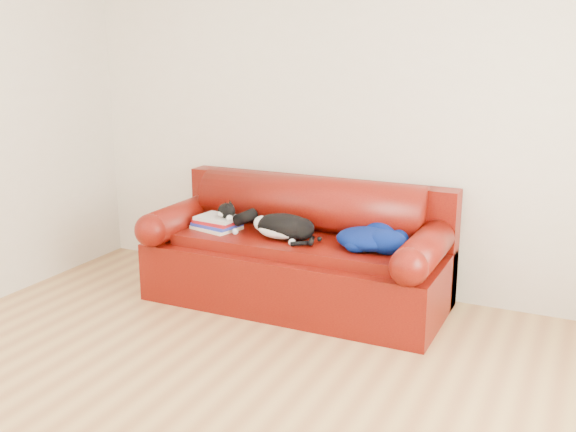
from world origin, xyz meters
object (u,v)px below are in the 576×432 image
Objects in this scene: sofa_base at (297,271)px; book_stack at (217,223)px; cat at (283,227)px; blanket at (371,238)px.

book_stack is (-0.60, -0.09, 0.31)m from sofa_base.
cat is 0.62m from blanket.
sofa_base is 3.43× the size of cat.
blanket is (0.61, 0.07, -0.02)m from cat.
blanket reaches higher than sofa_base.
sofa_base is 5.68× the size of book_stack.
cat is at bearing -2.49° from book_stack.
blanket is at bearing 2.06° from book_stack.
book_stack is at bearing -171.78° from sofa_base.
sofa_base is 0.68m from book_stack.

